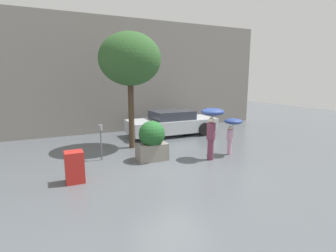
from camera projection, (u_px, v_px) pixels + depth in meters
The scene contains 9 objects.
ground_plane at pixel (167, 167), 8.68m from camera, with size 40.00×40.00×0.00m, color #51565B.
building_facade at pixel (115, 76), 13.91m from camera, with size 18.00×0.30×6.00m.
planter_box at pixel (152, 140), 9.27m from camera, with size 1.07×0.93×1.42m.
person_adult at pixel (212, 121), 9.28m from camera, with size 0.83×0.83×1.85m.
person_child at pixel (232, 126), 9.87m from camera, with size 0.68×0.68×1.41m.
parked_car_near at pixel (172, 123), 13.43m from camera, with size 4.52×2.01×1.26m.
street_tree at pixel (130, 60), 10.43m from camera, with size 2.49×2.49×4.70m.
parking_meter at pixel (101, 135), 9.23m from camera, with size 0.14×0.14×1.29m.
newspaper_box at pixel (75, 167), 7.33m from camera, with size 0.50×0.44×0.90m.
Camera 1 is at (-3.51, -7.51, 2.92)m, focal length 28.00 mm.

